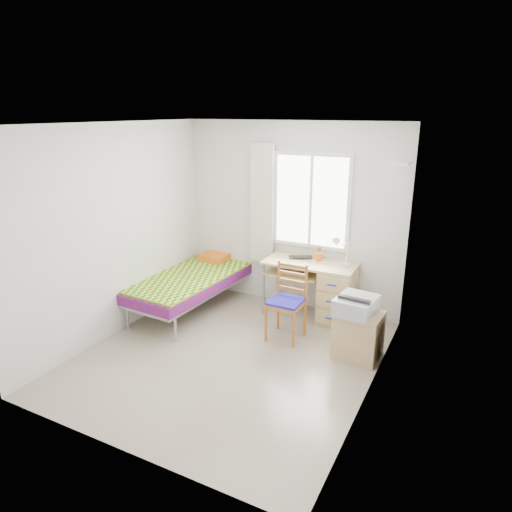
{
  "coord_description": "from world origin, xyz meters",
  "views": [
    {
      "loc": [
        2.4,
        -4.05,
        2.73
      ],
      "look_at": [
        0.06,
        0.55,
        1.07
      ],
      "focal_mm": 32.0,
      "sensor_mm": 36.0,
      "label": 1
    }
  ],
  "objects_px": {
    "cabinet": "(358,335)",
    "printer": "(356,305)",
    "desk": "(332,291)",
    "chair": "(288,297)",
    "bed": "(194,279)"
  },
  "relations": [
    {
      "from": "cabinet",
      "to": "printer",
      "type": "xyz_separation_m",
      "value": [
        -0.04,
        -0.02,
        0.37
      ]
    },
    {
      "from": "desk",
      "to": "printer",
      "type": "xyz_separation_m",
      "value": [
        0.52,
        -0.81,
        0.22
      ]
    },
    {
      "from": "desk",
      "to": "printer",
      "type": "height_order",
      "value": "desk"
    },
    {
      "from": "desk",
      "to": "chair",
      "type": "height_order",
      "value": "chair"
    },
    {
      "from": "desk",
      "to": "printer",
      "type": "relative_size",
      "value": 2.45
    },
    {
      "from": "desk",
      "to": "chair",
      "type": "xyz_separation_m",
      "value": [
        -0.34,
        -0.71,
        0.11
      ]
    },
    {
      "from": "desk",
      "to": "chair",
      "type": "distance_m",
      "value": 0.79
    },
    {
      "from": "bed",
      "to": "desk",
      "type": "distance_m",
      "value": 1.96
    },
    {
      "from": "printer",
      "to": "cabinet",
      "type": "bearing_deg",
      "value": 34.9
    },
    {
      "from": "chair",
      "to": "bed",
      "type": "bearing_deg",
      "value": 172.19
    },
    {
      "from": "bed",
      "to": "desk",
      "type": "bearing_deg",
      "value": 17.52
    },
    {
      "from": "bed",
      "to": "cabinet",
      "type": "distance_m",
      "value": 2.49
    },
    {
      "from": "bed",
      "to": "cabinet",
      "type": "relative_size",
      "value": 3.85
    },
    {
      "from": "cabinet",
      "to": "desk",
      "type": "bearing_deg",
      "value": 128.95
    },
    {
      "from": "chair",
      "to": "cabinet",
      "type": "relative_size",
      "value": 1.75
    }
  ]
}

